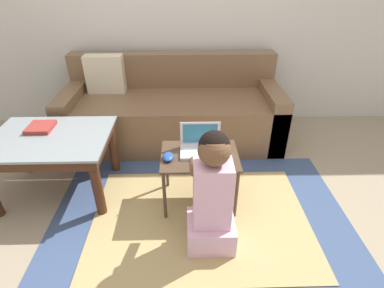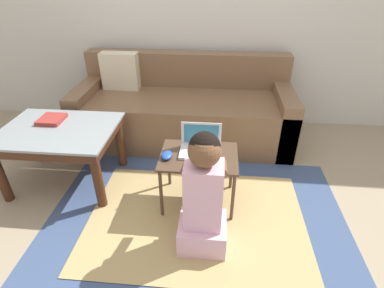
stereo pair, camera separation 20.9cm
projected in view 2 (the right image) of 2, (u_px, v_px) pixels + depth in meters
name	position (u px, v px, depth m)	size (l,w,h in m)	color
ground_plane	(181.00, 221.00, 2.11)	(16.00, 16.00, 0.00)	gray
wall_back	(200.00, 0.00, 2.88)	(9.00, 0.06, 2.50)	silver
area_rug	(196.00, 220.00, 2.12)	(2.11, 1.49, 0.01)	#3D517A
couch	(183.00, 110.00, 3.00)	(2.06, 0.83, 0.82)	brown
coffee_table	(60.00, 138.00, 2.29)	(0.85, 0.64, 0.49)	gray
laptop_desk	(199.00, 162.00, 2.10)	(0.54, 0.40, 0.42)	#4C3828
laptop	(200.00, 148.00, 2.09)	(0.28, 0.19, 0.20)	silver
computer_mouse	(167.00, 155.00, 2.04)	(0.07, 0.11, 0.04)	#234CB2
person_seated	(203.00, 198.00, 1.75)	(0.30, 0.36, 0.82)	#E5B2CC
book_on_table	(52.00, 119.00, 2.34)	(0.18, 0.19, 0.03)	#99332D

